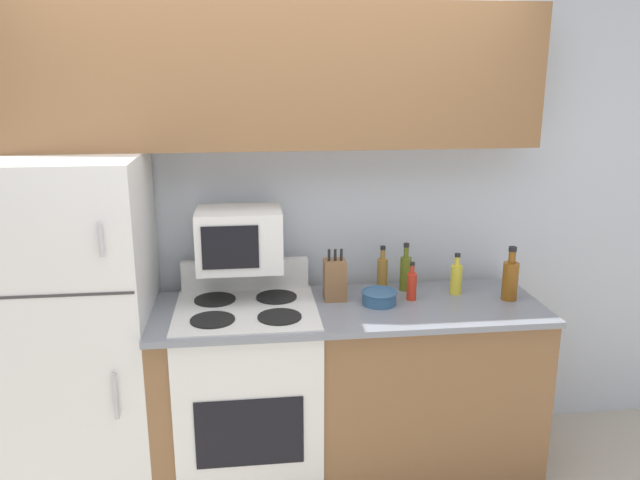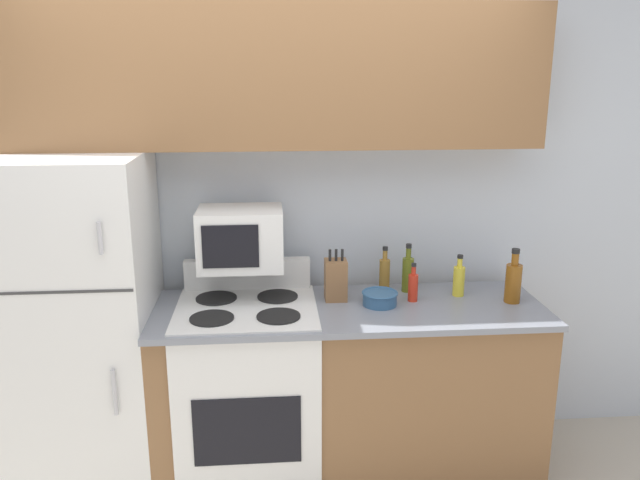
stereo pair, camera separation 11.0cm
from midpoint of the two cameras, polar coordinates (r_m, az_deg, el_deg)
name	(u,v)px [view 2 (the right image)]	position (r m, az deg, el deg)	size (l,w,h in m)	color
wall_back	(277,222)	(3.40, -3.02, 1.61)	(8.00, 0.05, 2.55)	silver
lower_cabinets	(348,390)	(3.34, 3.57, -13.52)	(1.94, 0.66, 0.94)	brown
refrigerator	(82,327)	(3.29, -20.01, -7.53)	(0.70, 0.71, 1.70)	white
upper_cabinets	(275,77)	(3.13, -3.12, 14.69)	(2.64, 0.30, 0.69)	brown
stove	(249,391)	(3.29, -5.53, -13.63)	(0.69, 0.64, 1.11)	white
microwave	(241,238)	(3.14, -6.28, 0.17)	(0.42, 0.32, 0.30)	white
knife_block	(336,280)	(3.18, 2.44, -3.65)	(0.11, 0.11, 0.27)	brown
bowl	(380,298)	(3.15, 6.49, -5.28)	(0.18, 0.18, 0.07)	#335B84
bottle_cooking_spray	(459,280)	(3.33, 13.51, -3.55)	(0.06, 0.06, 0.22)	gold
bottle_hot_sauce	(413,286)	(3.21, 9.48, -4.20)	(0.05, 0.05, 0.20)	red
bottle_vinegar	(385,273)	(3.34, 6.86, -3.03)	(0.06, 0.06, 0.24)	olive
bottle_olive_oil	(408,273)	(3.34, 8.97, -2.99)	(0.06, 0.06, 0.26)	#5B6619
bottle_whiskey	(513,281)	(3.31, 18.17, -3.62)	(0.08, 0.08, 0.28)	brown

